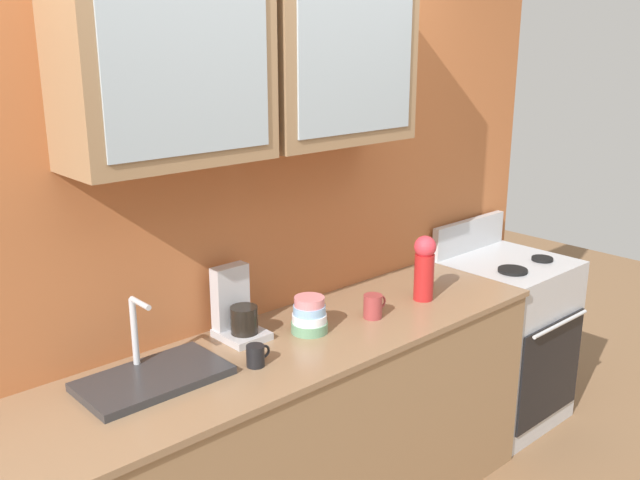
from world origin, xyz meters
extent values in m
cube|color=#B76638|center=(0.00, 0.37, 1.40)|extent=(3.97, 0.10, 2.79)
cube|color=#93704C|center=(-0.38, 0.16, 2.04)|extent=(0.72, 0.31, 0.75)
cube|color=#9EADB7|center=(-0.38, 0.01, 2.04)|extent=(0.62, 0.01, 0.63)
cube|color=#93704C|center=(0.38, 0.16, 2.04)|extent=(0.72, 0.31, 0.75)
cube|color=#9EADB7|center=(0.38, 0.01, 2.04)|extent=(0.62, 0.01, 0.63)
cube|color=#93704C|center=(0.00, 0.00, 0.45)|extent=(2.46, 0.61, 0.90)
cube|color=#8C6B4C|center=(0.00, 0.00, 0.91)|extent=(2.49, 0.64, 0.03)
cube|color=silver|center=(1.56, 0.00, 0.46)|extent=(0.63, 0.59, 0.93)
cube|color=black|center=(1.56, -0.30, 0.39)|extent=(0.58, 0.01, 0.56)
cylinder|color=silver|center=(1.56, -0.33, 0.67)|extent=(0.51, 0.02, 0.02)
cube|color=silver|center=(1.56, 0.27, 1.02)|extent=(0.60, 0.04, 0.18)
cylinder|color=black|center=(1.42, -0.11, 0.94)|extent=(0.15, 0.15, 0.02)
cylinder|color=black|center=(1.70, -0.11, 0.94)|extent=(0.11, 0.11, 0.02)
cube|color=#2D2D30|center=(-0.55, 0.07, 0.94)|extent=(0.51, 0.29, 0.03)
cylinder|color=silver|center=(-0.55, 0.19, 1.08)|extent=(0.02, 0.02, 0.25)
cylinder|color=silver|center=(-0.55, 0.13, 1.21)|extent=(0.02, 0.12, 0.02)
cylinder|color=#669972|center=(0.14, 0.03, 0.95)|extent=(0.15, 0.15, 0.04)
cylinder|color=white|center=(0.14, 0.03, 0.98)|extent=(0.14, 0.14, 0.05)
cylinder|color=#8CB7E0|center=(0.14, 0.03, 1.02)|extent=(0.13, 0.13, 0.05)
cylinder|color=#D87F84|center=(0.14, 0.03, 1.06)|extent=(0.13, 0.13, 0.05)
cylinder|color=#B21E1E|center=(0.78, -0.05, 1.04)|extent=(0.09, 0.09, 0.22)
sphere|color=#D8333F|center=(0.78, -0.05, 1.18)|extent=(0.10, 0.10, 0.10)
cylinder|color=black|center=(-0.21, -0.07, 0.97)|extent=(0.07, 0.07, 0.08)
torus|color=black|center=(-0.17, -0.07, 0.97)|extent=(0.05, 0.01, 0.05)
cylinder|color=#993838|center=(0.45, -0.04, 0.98)|extent=(0.08, 0.08, 0.10)
torus|color=#993838|center=(0.49, -0.04, 0.98)|extent=(0.06, 0.01, 0.06)
cube|color=#B7B7BC|center=(-0.10, 0.17, 0.94)|extent=(0.17, 0.20, 0.03)
cylinder|color=black|center=(-0.10, 0.15, 1.01)|extent=(0.11, 0.11, 0.11)
cube|color=#B7B7BC|center=(-0.10, 0.24, 1.09)|extent=(0.15, 0.06, 0.26)
camera|label=1|loc=(-1.64, -1.99, 2.11)|focal=39.78mm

